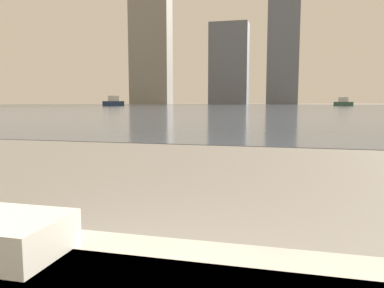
{
  "coord_description": "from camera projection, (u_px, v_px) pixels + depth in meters",
  "views": [
    {
      "loc": [
        0.47,
        0.23,
        0.81
      ],
      "look_at": [
        -0.02,
        2.18,
        0.58
      ],
      "focal_mm": 35.0,
      "sensor_mm": 36.0,
      "label": 1
    }
  ],
  "objects": [
    {
      "name": "towel_stack",
      "position": [
        3.0,
        236.0,
        0.78
      ],
      "size": [
        0.25,
        0.19,
        0.08
      ],
      "color": "silver",
      "rests_on": "bathtub"
    },
    {
      "name": "harbor_water",
      "position": [
        283.0,
        107.0,
        59.72
      ],
      "size": [
        180.0,
        110.0,
        0.01
      ],
      "color": "slate",
      "rests_on": "ground_plane"
    },
    {
      "name": "harbor_boat_1",
      "position": [
        343.0,
        103.0,
        70.76
      ],
      "size": [
        3.08,
        4.59,
        1.63
      ],
      "color": "#335647",
      "rests_on": "harbor_water"
    },
    {
      "name": "harbor_boat_2",
      "position": [
        114.0,
        102.0,
        70.9
      ],
      "size": [
        2.12,
        5.2,
        1.91
      ],
      "color": "navy",
      "rests_on": "harbor_water"
    },
    {
      "name": "skyline_tower_0",
      "position": [
        150.0,
        31.0,
        121.46
      ],
      "size": [
        13.06,
        6.45,
        47.5
      ],
      "color": "gray",
      "rests_on": "ground_plane"
    },
    {
      "name": "skyline_tower_1",
      "position": [
        229.0,
        64.0,
        116.47
      ],
      "size": [
        11.88,
        6.51,
        24.93
      ],
      "color": "slate",
      "rests_on": "ground_plane"
    }
  ]
}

